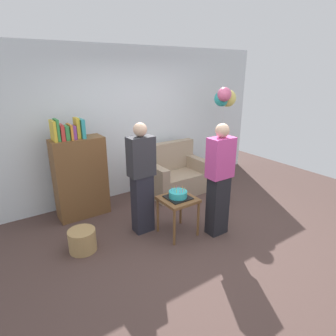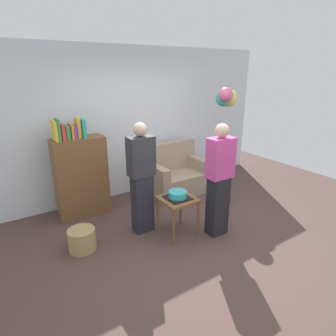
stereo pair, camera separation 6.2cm
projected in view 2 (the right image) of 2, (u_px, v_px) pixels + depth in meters
The scene contains 11 objects.
ground_plane at pixel (198, 237), 4.09m from camera, with size 8.00×8.00×0.00m, color #4C3833.
wall_back at pixel (131, 123), 5.26m from camera, with size 6.00×0.10×2.70m, color silver.
couch at pixel (176, 175), 5.51m from camera, with size 1.10×0.70×0.96m.
bookshelf at pixel (81, 175), 4.53m from camera, with size 0.80×0.36×1.62m.
side_table at pixel (178, 204), 4.03m from camera, with size 0.48×0.48×0.57m.
birthday_cake at pixel (178, 195), 3.99m from camera, with size 0.32×0.32×0.17m.
person_blowing_candles at pixel (142, 178), 4.01m from camera, with size 0.36×0.22×1.63m.
person_holding_cake at pixel (219, 180), 3.93m from camera, with size 0.36×0.22×1.63m.
wicker_basket at pixel (82, 240), 3.77m from camera, with size 0.36×0.36×0.30m, color #A88451.
handbag at pixel (225, 196), 5.18m from camera, with size 0.28×0.14×0.20m, color #473328.
balloon_bunch at pixel (227, 98), 5.28m from camera, with size 0.50×0.42×1.99m.
Camera 2 is at (-2.30, -2.71, 2.29)m, focal length 30.25 mm.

